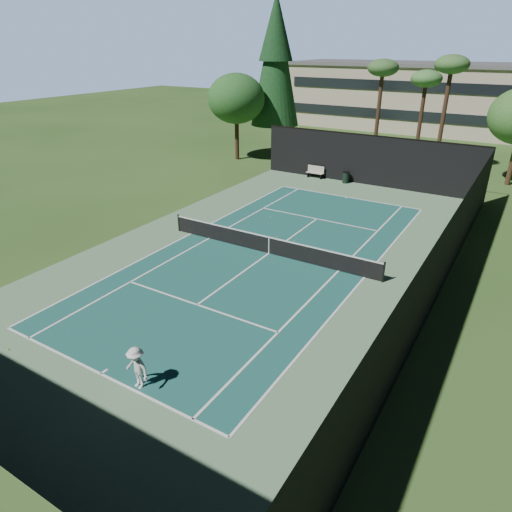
{
  "coord_description": "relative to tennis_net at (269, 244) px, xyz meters",
  "views": [
    {
      "loc": [
        11.33,
        -19.94,
        10.6
      ],
      "look_at": [
        1.0,
        -3.0,
        1.3
      ],
      "focal_mm": 32.0,
      "sensor_mm": 36.0,
      "label": 1
    }
  ],
  "objects": [
    {
      "name": "ground",
      "position": [
        0.0,
        0.0,
        -0.56
      ],
      "size": [
        160.0,
        160.0,
        0.0
      ],
      "primitive_type": "plane",
      "color": "#2E521E",
      "rests_on": "ground"
    },
    {
      "name": "apron_slab",
      "position": [
        0.0,
        0.0,
        -0.55
      ],
      "size": [
        18.0,
        32.0,
        0.01
      ],
      "primitive_type": "cube",
      "color": "#5E865E",
      "rests_on": "ground"
    },
    {
      "name": "court_surface",
      "position": [
        0.0,
        0.0,
        -0.55
      ],
      "size": [
        10.97,
        23.77,
        0.01
      ],
      "primitive_type": "cube",
      "color": "#1B564F",
      "rests_on": "ground"
    },
    {
      "name": "court_lines",
      "position": [
        0.0,
        0.0,
        -0.54
      ],
      "size": [
        11.07,
        23.87,
        0.01
      ],
      "color": "white",
      "rests_on": "ground"
    },
    {
      "name": "tennis_net",
      "position": [
        0.0,
        0.0,
        0.0
      ],
      "size": [
        12.9,
        0.1,
        1.1
      ],
      "color": "black",
      "rests_on": "ground"
    },
    {
      "name": "fence",
      "position": [
        0.0,
        0.06,
        1.45
      ],
      "size": [
        18.04,
        32.05,
        4.03
      ],
      "color": "black",
      "rests_on": "ground"
    },
    {
      "name": "player",
      "position": [
        1.61,
        -11.64,
        0.23
      ],
      "size": [
        1.08,
        0.7,
        1.58
      ],
      "primitive_type": "imported",
      "rotation": [
        0.0,
        0.0,
        -0.11
      ],
      "color": "silver",
      "rests_on": "ground"
    },
    {
      "name": "tennis_ball_a",
      "position": [
        -4.1,
        -12.75,
        -0.52
      ],
      "size": [
        0.07,
        0.07,
        0.07
      ],
      "primitive_type": "sphere",
      "color": "#BFD330",
      "rests_on": "ground"
    },
    {
      "name": "tennis_ball_b",
      "position": [
        0.42,
        2.33,
        -0.52
      ],
      "size": [
        0.07,
        0.07,
        0.07
      ],
      "primitive_type": "sphere",
      "color": "#BFDC32",
      "rests_on": "ground"
    },
    {
      "name": "tennis_ball_c",
      "position": [
        -0.78,
        2.33,
        -0.53
      ],
      "size": [
        0.06,
        0.06,
        0.06
      ],
      "primitive_type": "sphere",
      "color": "#BFCE2E",
      "rests_on": "ground"
    },
    {
      "name": "tennis_ball_d",
      "position": [
        -2.77,
        5.04,
        -0.53
      ],
      "size": [
        0.06,
        0.06,
        0.06
      ],
      "primitive_type": "sphere",
      "color": "#C9E935",
      "rests_on": "ground"
    },
    {
      "name": "park_bench",
      "position": [
        -4.4,
        15.69,
        -0.01
      ],
      "size": [
        1.5,
        0.45,
        1.02
      ],
      "color": "beige",
      "rests_on": "ground"
    },
    {
      "name": "trash_bin",
      "position": [
        -1.55,
        15.52,
        -0.08
      ],
      "size": [
        0.56,
        0.56,
        0.95
      ],
      "color": "black",
      "rests_on": "ground"
    },
    {
      "name": "pine_tree",
      "position": [
        -12.0,
        22.0,
        9.0
      ],
      "size": [
        4.8,
        4.8,
        15.0
      ],
      "color": "#4D3621",
      "rests_on": "ground"
    },
    {
      "name": "palm_a",
      "position": [
        -2.0,
        24.0,
        7.63
      ],
      "size": [
        2.8,
        2.8,
        9.32
      ],
      "color": "#412A1B",
      "rests_on": "ground"
    },
    {
      "name": "palm_b",
      "position": [
        1.5,
        26.0,
        6.8
      ],
      "size": [
        2.8,
        2.8,
        8.42
      ],
      "color": "#40291B",
      "rests_on": "ground"
    },
    {
      "name": "palm_c",
      "position": [
        4.0,
        23.0,
        8.05
      ],
      "size": [
        2.8,
        2.8,
        9.77
      ],
      "color": "#422A1C",
      "rests_on": "ground"
    },
    {
      "name": "decid_tree_c",
      "position": [
        -14.0,
        18.0,
        5.21
      ],
      "size": [
        5.44,
        5.44,
        8.09
      ],
      "color": "#452A1D",
      "rests_on": "ground"
    },
    {
      "name": "campus_building",
      "position": [
        0.0,
        45.98,
        3.65
      ],
      "size": [
        40.5,
        12.5,
        8.3
      ],
      "color": "#C2B196",
      "rests_on": "ground"
    }
  ]
}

